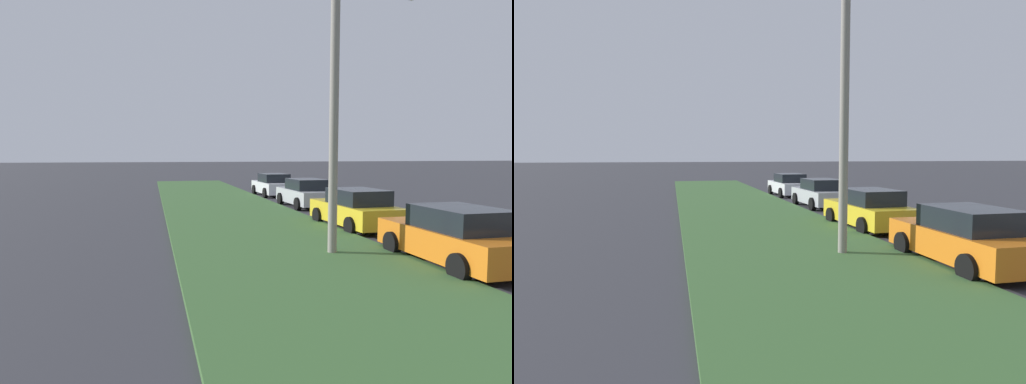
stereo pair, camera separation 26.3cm
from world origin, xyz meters
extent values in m
cube|color=#3D6633|center=(10.00, 7.42, 0.06)|extent=(60.00, 6.00, 0.12)
cube|color=orange|center=(5.70, 3.67, 0.57)|extent=(4.31, 1.83, 0.70)
cube|color=black|center=(5.50, 3.66, 1.19)|extent=(2.21, 1.62, 0.55)
cylinder|color=black|center=(7.05, 4.58, 0.32)|extent=(0.64, 0.22, 0.64)
cylinder|color=black|center=(7.06, 2.78, 0.32)|extent=(0.64, 0.22, 0.64)
cylinder|color=black|center=(4.35, 4.56, 0.32)|extent=(0.64, 0.22, 0.64)
cube|color=gold|center=(11.35, 3.60, 0.57)|extent=(4.38, 2.00, 0.70)
cube|color=black|center=(11.15, 3.59, 1.19)|extent=(2.27, 1.70, 0.55)
cylinder|color=black|center=(12.66, 4.56, 0.32)|extent=(0.65, 0.25, 0.64)
cylinder|color=black|center=(12.74, 2.76, 0.32)|extent=(0.65, 0.25, 0.64)
cylinder|color=black|center=(9.96, 4.43, 0.32)|extent=(0.65, 0.25, 0.64)
cylinder|color=black|center=(10.05, 2.64, 0.32)|extent=(0.65, 0.25, 0.64)
cube|color=#B2B5BA|center=(18.11, 3.16, 0.57)|extent=(4.35, 1.93, 0.70)
cube|color=black|center=(17.91, 3.15, 1.19)|extent=(2.25, 1.67, 0.55)
cylinder|color=black|center=(19.43, 4.10, 0.32)|extent=(0.65, 0.24, 0.64)
cylinder|color=black|center=(19.48, 2.30, 0.32)|extent=(0.65, 0.24, 0.64)
cylinder|color=black|center=(16.73, 4.02, 0.32)|extent=(0.65, 0.24, 0.64)
cylinder|color=black|center=(16.78, 2.22, 0.32)|extent=(0.65, 0.24, 0.64)
cube|color=silver|center=(24.44, 3.16, 0.57)|extent=(4.35, 1.92, 0.70)
cube|color=black|center=(24.24, 3.15, 1.19)|extent=(2.24, 1.66, 0.55)
cylinder|color=black|center=(25.77, 4.09, 0.32)|extent=(0.65, 0.24, 0.64)
cylinder|color=black|center=(25.82, 2.30, 0.32)|extent=(0.65, 0.24, 0.64)
cylinder|color=black|center=(23.07, 4.02, 0.32)|extent=(0.65, 0.24, 0.64)
cylinder|color=black|center=(23.12, 2.22, 0.32)|extent=(0.65, 0.24, 0.64)
cylinder|color=gray|center=(7.24, 6.26, 3.75)|extent=(0.24, 0.24, 7.50)
camera|label=1|loc=(-3.74, 10.96, 2.76)|focal=31.11mm
camera|label=2|loc=(-3.80, 10.70, 2.76)|focal=31.11mm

